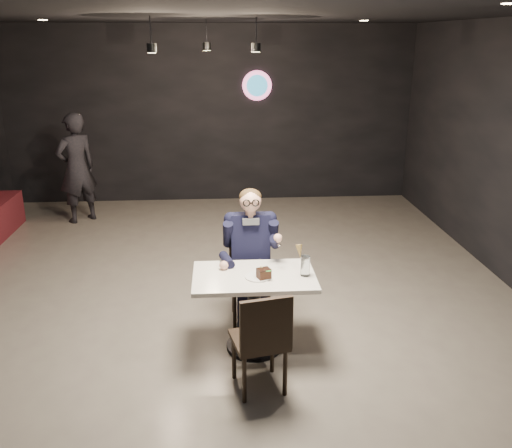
{
  "coord_description": "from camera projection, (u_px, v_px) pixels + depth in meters",
  "views": [
    {
      "loc": [
        0.13,
        -4.97,
        2.77
      ],
      "look_at": [
        0.48,
        0.08,
        1.03
      ],
      "focal_mm": 38.0,
      "sensor_mm": 36.0,
      "label": 1
    }
  ],
  "objects": [
    {
      "name": "floor",
      "position": [
        210.0,
        321.0,
        5.58
      ],
      "size": [
        9.0,
        9.0,
        0.0
      ],
      "primitive_type": "plane",
      "color": "gray",
      "rests_on": "ground"
    },
    {
      "name": "wall_sign",
      "position": [
        257.0,
        86.0,
        9.2
      ],
      "size": [
        0.5,
        0.06,
        0.5
      ],
      "primitive_type": null,
      "color": "pink",
      "rests_on": "floor"
    },
    {
      "name": "pendant_lights",
      "position": [
        205.0,
        28.0,
        6.53
      ],
      "size": [
        1.4,
        1.2,
        0.36
      ],
      "primitive_type": "cube",
      "color": "black",
      "rests_on": "floor"
    },
    {
      "name": "main_table",
      "position": [
        254.0,
        312.0,
        4.99
      ],
      "size": [
        1.1,
        0.7,
        0.75
      ],
      "primitive_type": "cube",
      "color": "white",
      "rests_on": "floor"
    },
    {
      "name": "chair_far",
      "position": [
        251.0,
        279.0,
        5.48
      ],
      "size": [
        0.42,
        0.46,
        0.92
      ],
      "primitive_type": "cube",
      "color": "black",
      "rests_on": "floor"
    },
    {
      "name": "chair_near",
      "position": [
        259.0,
        338.0,
        4.4
      ],
      "size": [
        0.51,
        0.54,
        0.92
      ],
      "primitive_type": "cube",
      "rotation": [
        0.0,
        0.0,
        0.21
      ],
      "color": "black",
      "rests_on": "floor"
    },
    {
      "name": "seated_man",
      "position": [
        250.0,
        255.0,
        5.4
      ],
      "size": [
        0.6,
        0.8,
        1.44
      ],
      "primitive_type": "cube",
      "color": "black",
      "rests_on": "floor"
    },
    {
      "name": "dessert_plate",
      "position": [
        258.0,
        277.0,
        4.81
      ],
      "size": [
        0.23,
        0.23,
        0.01
      ],
      "primitive_type": "cylinder",
      "color": "white",
      "rests_on": "main_table"
    },
    {
      "name": "cake_slice",
      "position": [
        264.0,
        274.0,
        4.77
      ],
      "size": [
        0.14,
        0.12,
        0.08
      ],
      "primitive_type": "cube",
      "rotation": [
        0.0,
        0.0,
        0.35
      ],
      "color": "black",
      "rests_on": "dessert_plate"
    },
    {
      "name": "mint_leaf",
      "position": [
        268.0,
        271.0,
        4.73
      ],
      "size": [
        0.07,
        0.04,
        0.01
      ],
      "primitive_type": "ellipsoid",
      "color": "green",
      "rests_on": "cake_slice"
    },
    {
      "name": "sundae_glass",
      "position": [
        305.0,
        266.0,
        4.83
      ],
      "size": [
        0.08,
        0.08,
        0.19
      ],
      "primitive_type": "cylinder",
      "color": "silver",
      "rests_on": "main_table"
    },
    {
      "name": "wafer_cone",
      "position": [
        300.0,
        252.0,
        4.75
      ],
      "size": [
        0.07,
        0.07,
        0.12
      ],
      "primitive_type": "cone",
      "rotation": [
        0.0,
        0.0,
        0.26
      ],
      "color": "tan",
      "rests_on": "sundae_glass"
    },
    {
      "name": "passerby",
      "position": [
        77.0,
        168.0,
        8.38
      ],
      "size": [
        0.74,
        0.71,
        1.71
      ],
      "primitive_type": "imported",
      "rotation": [
        0.0,
        0.0,
        3.84
      ],
      "color": "black",
      "rests_on": "floor"
    }
  ]
}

